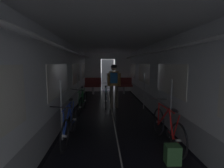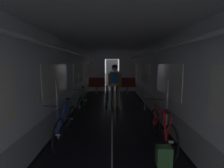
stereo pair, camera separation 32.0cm
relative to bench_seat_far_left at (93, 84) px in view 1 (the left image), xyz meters
The scene contains 9 objects.
train_car_shell 4.70m from the bench_seat_far_left, 78.60° to the right, with size 3.14×12.34×2.57m.
bench_seat_far_left is the anchor object (origin of this frame).
bench_seat_far_right 1.80m from the bench_seat_far_left, ahead, with size 0.98×0.51×0.95m.
bicycle_green 3.77m from the bench_seat_far_left, 92.52° to the right, with size 0.44×1.69×0.96m.
bicycle_red 6.63m from the bench_seat_far_left, 72.79° to the right, with size 0.44×1.69×0.95m.
bicycle_blue 6.01m from the bench_seat_far_left, 91.73° to the right, with size 0.44×1.69×0.95m.
person_cyclist_aisle 3.38m from the bench_seat_far_left, 72.31° to the right, with size 0.55×0.41×1.73m.
bicycle_teal_in_aisle 3.00m from the bench_seat_far_left, 76.52° to the right, with size 0.44×1.69×0.93m.
backpack_on_floor 7.26m from the bench_seat_far_left, 75.59° to the right, with size 0.26×0.20×0.34m, color #3D703D.
Camera 1 is at (-0.32, -1.68, 1.76)m, focal length 27.01 mm.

